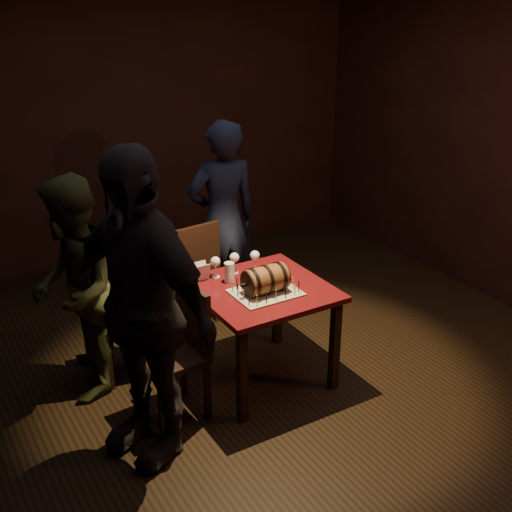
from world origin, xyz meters
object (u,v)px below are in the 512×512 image
at_px(pub_table, 262,301).
at_px(wine_glass_left, 215,262).
at_px(wine_glass_mid, 234,258).
at_px(chair_back, 193,268).
at_px(chair_left_rear, 136,309).
at_px(pint_of_ale, 229,273).
at_px(barrel_cake, 266,279).
at_px(person_back, 223,220).
at_px(wine_glass_right, 255,256).
at_px(chair_left_front, 181,344).
at_px(person_left_rear, 75,290).
at_px(person_left_front, 139,309).

relative_size(pub_table, wine_glass_left, 5.59).
bearing_deg(wine_glass_mid, wine_glass_left, 177.95).
bearing_deg(chair_back, chair_left_rear, -145.87).
xyz_separation_m(pub_table, pint_of_ale, (-0.15, 0.19, 0.18)).
xyz_separation_m(barrel_cake, pint_of_ale, (-0.13, 0.29, -0.03)).
relative_size(wine_glass_left, pint_of_ale, 1.07).
xyz_separation_m(barrel_cake, wine_glass_left, (-0.17, 0.41, 0.01)).
relative_size(chair_back, person_back, 0.54).
xyz_separation_m(wine_glass_right, chair_left_front, (-0.77, -0.33, -0.35)).
distance_m(wine_glass_left, person_back, 0.93).
height_order(barrel_cake, person_back, person_back).
relative_size(wine_glass_mid, chair_back, 0.17).
xyz_separation_m(pub_table, wine_glass_mid, (-0.05, 0.31, 0.23)).
xyz_separation_m(wine_glass_right, person_left_rear, (-1.27, 0.27, -0.07)).
relative_size(chair_left_rear, chair_left_front, 1.00).
distance_m(wine_glass_right, chair_left_rear, 0.96).
bearing_deg(barrel_cake, chair_back, 91.42).
bearing_deg(chair_left_rear, chair_left_front, -82.89).
distance_m(wine_glass_mid, wine_glass_right, 0.16).
bearing_deg(barrel_cake, person_left_rear, 150.83).
bearing_deg(barrel_cake, chair_left_front, 177.10).
height_order(chair_left_front, person_left_front, person_left_front).
bearing_deg(wine_glass_left, barrel_cake, -67.50).
bearing_deg(wine_glass_mid, person_left_rear, 168.52).
height_order(wine_glass_right, chair_left_rear, chair_left_rear).
xyz_separation_m(wine_glass_left, chair_left_front, (-0.47, -0.38, -0.35)).
xyz_separation_m(pint_of_ale, person_left_front, (-0.86, -0.49, 0.16)).
distance_m(pub_table, barrel_cake, 0.24).
distance_m(wine_glass_right, chair_left_front, 0.91).
bearing_deg(pint_of_ale, wine_glass_mid, 47.43).
relative_size(pub_table, chair_back, 0.97).
height_order(barrel_cake, person_left_front, person_left_front).
xyz_separation_m(pint_of_ale, person_left_rear, (-1.02, 0.35, -0.02)).
distance_m(pub_table, pint_of_ale, 0.31).
bearing_deg(pint_of_ale, barrel_cake, -66.50).
relative_size(barrel_cake, wine_glass_right, 2.19).
distance_m(chair_left_front, person_left_front, 0.62).
distance_m(person_back, person_left_rear, 1.56).
relative_size(chair_left_front, person_left_front, 0.47).
xyz_separation_m(chair_left_front, person_left_rear, (-0.51, 0.61, 0.28)).
distance_m(pub_table, person_left_rear, 1.30).
height_order(wine_glass_mid, person_left_front, person_left_front).
distance_m(barrel_cake, wine_glass_right, 0.39).
xyz_separation_m(pub_table, person_left_rear, (-1.17, 0.54, 0.16)).
relative_size(barrel_cake, chair_left_rear, 0.38).
relative_size(wine_glass_right, chair_left_front, 0.17).
height_order(pub_table, chair_back, chair_back).
bearing_deg(person_left_rear, wine_glass_left, 95.71).
distance_m(barrel_cake, chair_back, 1.17).
bearing_deg(chair_back, pub_table, -86.84).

